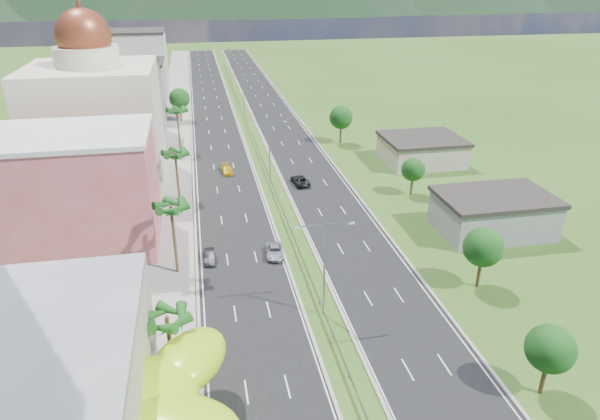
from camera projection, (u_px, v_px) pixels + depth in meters
ground at (349, 378)px, 48.59m from camera, size 500.00×500.00×0.00m
road_left at (216, 125)px, 127.77m from camera, size 11.00×260.00×0.04m
road_right at (277, 122)px, 130.40m from camera, size 11.00×260.00×0.04m
sidewalk_left at (175, 127)px, 126.09m from camera, size 7.00×260.00×0.12m
median_guardrail at (255, 142)px, 112.73m from camera, size 0.10×216.06×0.76m
streetlight_median_b at (325, 260)px, 54.76m from camera, size 6.04×0.25×11.00m
streetlight_median_c at (269, 145)px, 90.54m from camera, size 6.04×0.25×11.00m
streetlight_median_d at (244, 91)px, 130.79m from camera, size 6.04×0.25×11.00m
streetlight_median_e at (230, 62)px, 171.04m from camera, size 6.04×0.25×11.00m
lime_canopy at (105, 399)px, 39.45m from camera, size 18.00×15.00×7.40m
pink_shophouse at (75, 193)px, 69.22m from camera, size 20.00×15.00×15.00m
domed_building at (97, 119)px, 88.21m from camera, size 20.00×20.00×28.70m
midrise_grey at (122, 105)px, 112.13m from camera, size 16.00×15.00×16.00m
midrise_beige at (132, 91)px, 132.42m from camera, size 16.00×15.00×13.00m
midrise_white at (138, 65)px, 151.96m from camera, size 16.00×15.00×18.00m
shed_near at (493, 215)px, 74.84m from camera, size 15.00×10.00×5.00m
shed_far at (422, 151)px, 102.15m from camera, size 14.00×12.00×4.40m
palm_tree_b at (167, 321)px, 44.76m from camera, size 3.60×3.60×8.10m
palm_tree_c at (171, 209)px, 62.06m from camera, size 3.60×3.60×9.60m
palm_tree_d at (175, 155)px, 83.02m from camera, size 3.60×3.60×8.60m
palm_tree_e at (177, 112)px, 105.07m from camera, size 3.60×3.60×9.40m
leafy_tree_lfar at (179, 98)px, 128.55m from camera, size 4.90×4.90×8.05m
leafy_tree_ra at (550, 349)px, 44.96m from camera, size 4.20×4.20×6.90m
leafy_tree_rb at (483, 247)px, 60.53m from camera, size 4.55×4.55×7.47m
leafy_tree_rc at (413, 170)px, 86.43m from camera, size 3.85×3.85×6.33m
leafy_tree_rd at (341, 117)px, 112.07m from camera, size 4.90×4.90×8.05m
mountain_ridge at (273, 12)px, 461.63m from camera, size 860.00×140.00×90.00m
car_dark_left at (209, 256)px, 67.87m from camera, size 1.37×3.87×1.27m
car_silver_mid_left at (275, 251)px, 69.02m from camera, size 2.59×4.83×1.29m
car_yellow_far_left at (227, 169)px, 97.22m from camera, size 2.34×4.73×1.32m
car_dark_far_right at (300, 180)px, 92.09m from camera, size 2.93×5.35×1.42m
motorcycle at (213, 414)px, 43.82m from camera, size 0.56×1.80×1.15m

